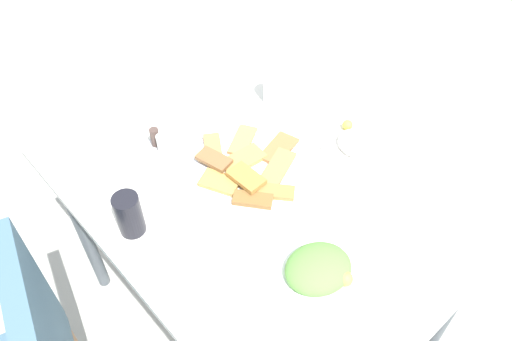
% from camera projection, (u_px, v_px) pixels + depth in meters
% --- Properties ---
extents(ground_plane, '(6.00, 6.00, 0.00)m').
position_uv_depth(ground_plane, '(259.00, 312.00, 1.96)').
color(ground_plane, '#B3AFA7').
extents(dining_table, '(1.14, 0.86, 0.75)m').
position_uv_depth(dining_table, '(261.00, 202.00, 1.46)').
color(dining_table, white).
rests_on(dining_table, ground_plane).
extents(pide_platter, '(0.35, 0.35, 0.04)m').
position_uv_depth(pide_platter, '(248.00, 167.00, 1.43)').
color(pide_platter, white).
rests_on(pide_platter, dining_table).
extents(salad_plate_greens, '(0.22, 0.22, 0.06)m').
position_uv_depth(salad_plate_greens, '(319.00, 270.00, 1.20)').
color(salad_plate_greens, white).
rests_on(salad_plate_greens, dining_table).
extents(salad_plate_rice, '(0.19, 0.19, 0.05)m').
position_uv_depth(salad_plate_rice, '(355.00, 144.00, 1.48)').
color(salad_plate_rice, white).
rests_on(salad_plate_rice, dining_table).
extents(soda_can, '(0.09, 0.09, 0.12)m').
position_uv_depth(soda_can, '(129.00, 215.00, 1.26)').
color(soda_can, black).
rests_on(soda_can, dining_table).
extents(drinking_glass, '(0.06, 0.06, 0.10)m').
position_uv_depth(drinking_glass, '(273.00, 88.00, 1.60)').
color(drinking_glass, silver).
rests_on(drinking_glass, dining_table).
extents(paper_napkin, '(0.15, 0.15, 0.00)m').
position_uv_depth(paper_napkin, '(189.00, 248.00, 1.26)').
color(paper_napkin, white).
rests_on(paper_napkin, dining_table).
extents(fork, '(0.16, 0.07, 0.00)m').
position_uv_depth(fork, '(195.00, 243.00, 1.27)').
color(fork, silver).
rests_on(fork, paper_napkin).
extents(spoon, '(0.16, 0.08, 0.00)m').
position_uv_depth(spoon, '(183.00, 251.00, 1.25)').
color(spoon, silver).
rests_on(spoon, paper_napkin).
extents(condiment_caddy, '(0.10, 0.10, 0.07)m').
position_uv_depth(condiment_caddy, '(159.00, 145.00, 1.47)').
color(condiment_caddy, '#B2B2B7').
rests_on(condiment_caddy, dining_table).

